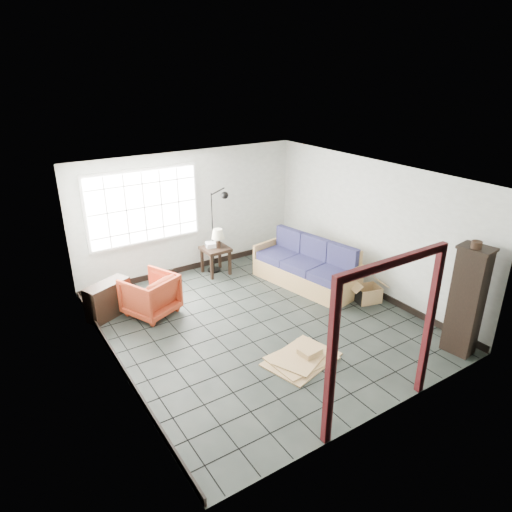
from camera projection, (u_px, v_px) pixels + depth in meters
ground at (261, 322)px, 8.03m from camera, size 5.50×5.50×0.00m
room_shell at (260, 232)px, 7.40m from camera, size 5.02×5.52×2.61m
window_panel at (144, 207)px, 9.00m from camera, size 2.32×0.08×1.52m
doorway_trim at (387, 321)px, 5.40m from camera, size 1.80×0.08×2.20m
futon_sofa at (308, 268)px, 9.30m from camera, size 1.24×2.34×0.98m
armchair at (150, 293)px, 8.16m from camera, size 1.04×1.02×0.83m
side_table at (216, 252)px, 9.74m from camera, size 0.55×0.55×0.60m
table_lamp at (218, 235)px, 9.58m from camera, size 0.33×0.33×0.42m
projector at (212, 245)px, 9.72m from camera, size 0.32×0.28×0.10m
floor_lamp at (219, 228)px, 9.65m from camera, size 0.50×0.47×1.87m
console_shelf at (108, 299)px, 8.14m from camera, size 0.88×0.63×0.64m
tall_shelf at (467, 300)px, 6.90m from camera, size 0.44×0.53×1.77m
pot at (477, 245)px, 6.48m from camera, size 0.19×0.19×0.11m
open_box at (367, 294)px, 8.70m from camera, size 0.79×0.52×0.41m
cardboard_pile at (303, 357)px, 7.00m from camera, size 1.26×1.03×0.16m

